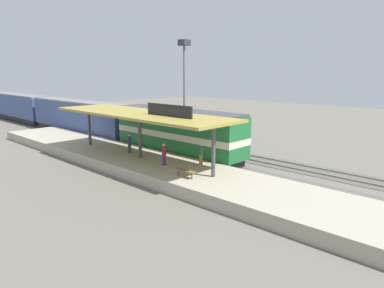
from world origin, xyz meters
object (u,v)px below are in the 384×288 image
at_px(person_walking, 201,153).
at_px(platform_bench, 185,171).
at_px(passenger_carriage_front, 80,117).
at_px(person_boarding, 129,142).
at_px(locomotive, 177,133).
at_px(person_waiting, 164,153).
at_px(light_mast, 184,68).
at_px(passenger_carriage_rear, 17,106).

bearing_deg(person_walking, platform_bench, -156.57).
bearing_deg(passenger_carriage_front, person_boarding, -104.50).
height_order(locomotive, person_walking, locomotive).
bearing_deg(passenger_carriage_front, locomotive, -90.00).
relative_size(passenger_carriage_front, person_waiting, 11.70).
height_order(locomotive, person_boarding, locomotive).
bearing_deg(person_boarding, person_walking, -79.93).
distance_m(passenger_carriage_front, light_mast, 14.96).
height_order(passenger_carriage_front, passenger_carriage_rear, same).
distance_m(locomotive, person_waiting, 6.07).
relative_size(platform_bench, person_walking, 0.99).
relative_size(platform_bench, person_waiting, 0.99).
height_order(person_waiting, person_walking, same).
height_order(platform_bench, locomotive, locomotive).
distance_m(platform_bench, person_walking, 3.43).
distance_m(passenger_carriage_front, person_walking, 23.76).
bearing_deg(platform_bench, passenger_carriage_rear, 82.52).
bearing_deg(light_mast, passenger_carriage_front, 124.79).
height_order(passenger_carriage_front, person_boarding, passenger_carriage_front).
xyz_separation_m(light_mast, person_boarding, (-11.99, -4.99, -6.54)).
xyz_separation_m(platform_bench, passenger_carriage_rear, (6.00, 45.73, 0.97)).
bearing_deg(light_mast, passenger_carriage_rear, 103.69).
xyz_separation_m(locomotive, person_walking, (-2.89, -5.58, -0.56)).
distance_m(person_waiting, person_boarding, 5.38).
relative_size(person_waiting, person_boarding, 1.00).
xyz_separation_m(passenger_carriage_rear, person_waiting, (-4.89, -42.36, -0.46)).
distance_m(light_mast, person_waiting, 17.62).
distance_m(locomotive, passenger_carriage_front, 18.00).
xyz_separation_m(light_mast, person_walking, (-10.69, -12.35, -6.54)).
distance_m(passenger_carriage_front, person_boarding, 16.76).
height_order(locomotive, person_waiting, locomotive).
bearing_deg(locomotive, light_mast, 40.98).
bearing_deg(locomotive, passenger_carriage_rear, 90.00).
distance_m(passenger_carriage_rear, person_walking, 44.47).
bearing_deg(platform_bench, passenger_carriage_front, 76.47).
relative_size(light_mast, person_waiting, 6.84).
bearing_deg(passenger_carriage_rear, passenger_carriage_front, -90.00).
height_order(platform_bench, person_boarding, person_boarding).
bearing_deg(person_waiting, passenger_carriage_rear, 83.42).
bearing_deg(person_boarding, locomotive, -23.04).
relative_size(passenger_carriage_rear, light_mast, 1.71).
bearing_deg(passenger_carriage_front, passenger_carriage_rear, 90.00).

